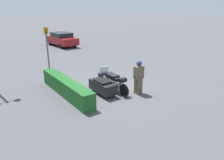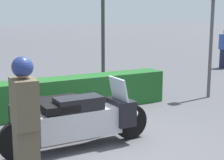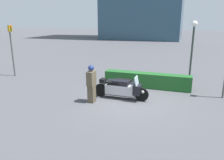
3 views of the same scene
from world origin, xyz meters
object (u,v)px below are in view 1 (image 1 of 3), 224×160
(hedge_bush_curbside, at_px, (66,87))
(traffic_light_near, at_px, (47,44))
(police_motorcycle, at_px, (106,83))
(parked_car_background, at_px, (62,39))
(officer_rider, at_px, (139,76))

(hedge_bush_curbside, height_order, traffic_light_near, traffic_light_near)
(police_motorcycle, height_order, parked_car_background, parked_car_background)
(police_motorcycle, distance_m, hedge_bush_curbside, 2.01)
(officer_rider, relative_size, hedge_bush_curbside, 0.36)
(hedge_bush_curbside, distance_m, traffic_light_near, 4.09)
(officer_rider, bearing_deg, police_motorcycle, -130.66)
(police_motorcycle, height_order, hedge_bush_curbside, police_motorcycle)
(police_motorcycle, bearing_deg, officer_rider, -132.28)
(hedge_bush_curbside, xyz_separation_m, parked_car_background, (12.80, -5.33, 0.36))
(officer_rider, xyz_separation_m, traffic_light_near, (5.67, 2.52, 1.11))
(traffic_light_near, relative_size, parked_car_background, 0.70)
(police_motorcycle, height_order, officer_rider, officer_rider)
(hedge_bush_curbside, xyz_separation_m, traffic_light_near, (3.72, -0.53, 1.61))
(traffic_light_near, distance_m, parked_car_background, 10.34)
(police_motorcycle, bearing_deg, parked_car_background, -13.95)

